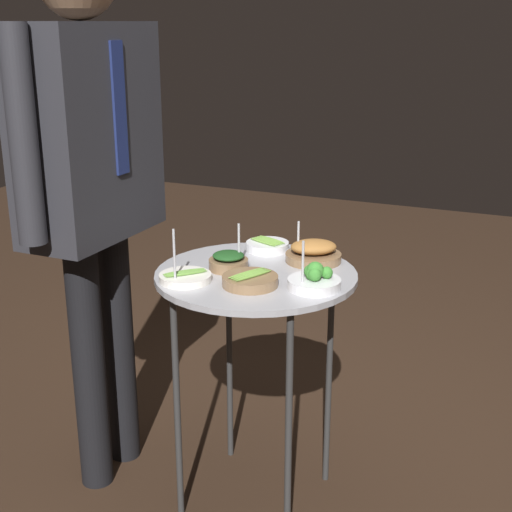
{
  "coord_description": "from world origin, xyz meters",
  "views": [
    {
      "loc": [
        -1.79,
        -0.79,
        1.47
      ],
      "look_at": [
        0.0,
        0.0,
        0.82
      ],
      "focal_mm": 50.0,
      "sensor_mm": 36.0,
      "label": 1
    }
  ],
  "objects_px": {
    "bowl_asparagus_far_rim": "(250,280)",
    "bowl_spinach_front_center": "(229,261)",
    "bowl_asparagus_mid_right": "(267,246)",
    "serving_cart": "(256,295)",
    "waiter_figure": "(90,160)",
    "bowl_broccoli_mid_left": "(314,280)",
    "bowl_roast_back_right": "(313,252)",
    "bowl_asparagus_center": "(185,277)"
  },
  "relations": [
    {
      "from": "bowl_spinach_front_center",
      "to": "bowl_broccoli_mid_left",
      "type": "bearing_deg",
      "value": -99.68
    },
    {
      "from": "bowl_spinach_front_center",
      "to": "bowl_asparagus_mid_right",
      "type": "xyz_separation_m",
      "value": [
        0.22,
        -0.03,
        -0.01
      ]
    },
    {
      "from": "bowl_asparagus_far_rim",
      "to": "bowl_broccoli_mid_left",
      "type": "height_order",
      "value": "bowl_broccoli_mid_left"
    },
    {
      "from": "serving_cart",
      "to": "bowl_asparagus_mid_right",
      "type": "xyz_separation_m",
      "value": [
        0.21,
        0.05,
        0.09
      ]
    },
    {
      "from": "bowl_broccoli_mid_left",
      "to": "waiter_figure",
      "type": "height_order",
      "value": "waiter_figure"
    },
    {
      "from": "serving_cart",
      "to": "bowl_broccoli_mid_left",
      "type": "height_order",
      "value": "bowl_broccoli_mid_left"
    },
    {
      "from": "bowl_roast_back_right",
      "to": "bowl_broccoli_mid_left",
      "type": "xyz_separation_m",
      "value": [
        -0.22,
        -0.08,
        -0.0
      ]
    },
    {
      "from": "bowl_asparagus_far_rim",
      "to": "bowl_spinach_front_center",
      "type": "height_order",
      "value": "bowl_spinach_front_center"
    },
    {
      "from": "bowl_asparagus_far_rim",
      "to": "bowl_roast_back_right",
      "type": "bearing_deg",
      "value": -18.46
    },
    {
      "from": "bowl_asparagus_far_rim",
      "to": "bowl_roast_back_right",
      "type": "xyz_separation_m",
      "value": [
        0.27,
        -0.09,
        0.01
      ]
    },
    {
      "from": "waiter_figure",
      "to": "serving_cart",
      "type": "bearing_deg",
      "value": -83.88
    },
    {
      "from": "bowl_asparagus_far_rim",
      "to": "bowl_asparagus_mid_right",
      "type": "bearing_deg",
      "value": 14.48
    },
    {
      "from": "bowl_spinach_front_center",
      "to": "waiter_figure",
      "type": "bearing_deg",
      "value": 96.22
    },
    {
      "from": "bowl_broccoli_mid_left",
      "to": "bowl_asparagus_center",
      "type": "bearing_deg",
      "value": 104.43
    },
    {
      "from": "bowl_asparagus_far_rim",
      "to": "bowl_spinach_front_center",
      "type": "relative_size",
      "value": 1.14
    },
    {
      "from": "bowl_spinach_front_center",
      "to": "bowl_broccoli_mid_left",
      "type": "height_order",
      "value": "bowl_broccoli_mid_left"
    },
    {
      "from": "serving_cart",
      "to": "waiter_figure",
      "type": "height_order",
      "value": "waiter_figure"
    },
    {
      "from": "bowl_asparagus_far_rim",
      "to": "bowl_broccoli_mid_left",
      "type": "relative_size",
      "value": 1.06
    },
    {
      "from": "bowl_asparagus_center",
      "to": "bowl_asparagus_mid_right",
      "type": "distance_m",
      "value": 0.37
    },
    {
      "from": "bowl_spinach_front_center",
      "to": "bowl_asparagus_center",
      "type": "relative_size",
      "value": 0.85
    },
    {
      "from": "waiter_figure",
      "to": "bowl_roast_back_right",
      "type": "bearing_deg",
      "value": -71.18
    },
    {
      "from": "bowl_asparagus_mid_right",
      "to": "bowl_asparagus_center",
      "type": "bearing_deg",
      "value": 164.1
    },
    {
      "from": "serving_cart",
      "to": "bowl_broccoli_mid_left",
      "type": "distance_m",
      "value": 0.23
    },
    {
      "from": "serving_cart",
      "to": "bowl_broccoli_mid_left",
      "type": "relative_size",
      "value": 5.25
    },
    {
      "from": "bowl_roast_back_right",
      "to": "waiter_figure",
      "type": "height_order",
      "value": "waiter_figure"
    },
    {
      "from": "bowl_roast_back_right",
      "to": "bowl_asparagus_mid_right",
      "type": "relative_size",
      "value": 1.27
    },
    {
      "from": "bowl_broccoli_mid_left",
      "to": "bowl_spinach_front_center",
      "type": "bearing_deg",
      "value": 80.32
    },
    {
      "from": "bowl_roast_back_right",
      "to": "waiter_figure",
      "type": "xyz_separation_m",
      "value": [
        -0.22,
        0.64,
        0.27
      ]
    },
    {
      "from": "serving_cart",
      "to": "bowl_asparagus_center",
      "type": "height_order",
      "value": "bowl_asparagus_center"
    },
    {
      "from": "bowl_asparagus_center",
      "to": "bowl_broccoli_mid_left",
      "type": "bearing_deg",
      "value": -75.57
    },
    {
      "from": "bowl_asparagus_far_rim",
      "to": "bowl_spinach_front_center",
      "type": "xyz_separation_m",
      "value": [
        0.1,
        0.11,
        0.01
      ]
    },
    {
      "from": "bowl_broccoli_mid_left",
      "to": "bowl_asparagus_center",
      "type": "height_order",
      "value": "bowl_asparagus_center"
    },
    {
      "from": "serving_cart",
      "to": "bowl_roast_back_right",
      "type": "height_order",
      "value": "bowl_roast_back_right"
    },
    {
      "from": "bowl_broccoli_mid_left",
      "to": "bowl_asparagus_center",
      "type": "relative_size",
      "value": 0.91
    },
    {
      "from": "bowl_roast_back_right",
      "to": "bowl_spinach_front_center",
      "type": "bearing_deg",
      "value": 129.95
    },
    {
      "from": "bowl_spinach_front_center",
      "to": "bowl_asparagus_center",
      "type": "distance_m",
      "value": 0.16
    },
    {
      "from": "bowl_spinach_front_center",
      "to": "bowl_asparagus_mid_right",
      "type": "distance_m",
      "value": 0.22
    },
    {
      "from": "bowl_broccoli_mid_left",
      "to": "bowl_asparagus_mid_right",
      "type": "bearing_deg",
      "value": 43.61
    },
    {
      "from": "bowl_asparagus_far_rim",
      "to": "bowl_asparagus_mid_right",
      "type": "height_order",
      "value": "bowl_asparagus_far_rim"
    },
    {
      "from": "bowl_asparagus_far_rim",
      "to": "bowl_spinach_front_center",
      "type": "distance_m",
      "value": 0.15
    },
    {
      "from": "bowl_asparagus_mid_right",
      "to": "bowl_broccoli_mid_left",
      "type": "bearing_deg",
      "value": -136.39
    },
    {
      "from": "serving_cart",
      "to": "bowl_asparagus_far_rim",
      "type": "height_order",
      "value": "bowl_asparagus_far_rim"
    }
  ]
}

